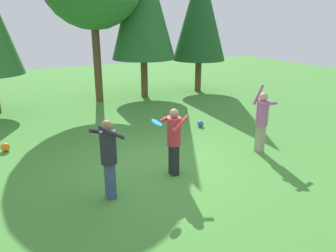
{
  "coord_description": "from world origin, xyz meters",
  "views": [
    {
      "loc": [
        -3.49,
        -6.94,
        3.7
      ],
      "look_at": [
        0.3,
        0.16,
        1.05
      ],
      "focal_mm": 35.07,
      "sensor_mm": 36.0,
      "label": 1
    }
  ],
  "objects_px": {
    "person_catcher": "(109,153)",
    "ball_orange": "(5,147)",
    "ball_blue": "(201,124)",
    "tree_far_right": "(200,12)",
    "person_bystander": "(174,136)",
    "person_thrower": "(262,117)",
    "frisbee": "(157,123)"
  },
  "relations": [
    {
      "from": "ball_orange",
      "to": "person_thrower",
      "type": "bearing_deg",
      "value": -28.31
    },
    {
      "from": "ball_blue",
      "to": "tree_far_right",
      "type": "bearing_deg",
      "value": 57.87
    },
    {
      "from": "frisbee",
      "to": "ball_blue",
      "type": "height_order",
      "value": "frisbee"
    },
    {
      "from": "ball_orange",
      "to": "tree_far_right",
      "type": "relative_size",
      "value": 0.04
    },
    {
      "from": "person_bystander",
      "to": "ball_orange",
      "type": "relative_size",
      "value": 6.56
    },
    {
      "from": "person_bystander",
      "to": "ball_blue",
      "type": "distance_m",
      "value": 4.01
    },
    {
      "from": "frisbee",
      "to": "ball_blue",
      "type": "distance_m",
      "value": 4.63
    },
    {
      "from": "person_catcher",
      "to": "person_bystander",
      "type": "height_order",
      "value": "person_catcher"
    },
    {
      "from": "frisbee",
      "to": "tree_far_right",
      "type": "xyz_separation_m",
      "value": [
        6.49,
        8.23,
        2.52
      ]
    },
    {
      "from": "person_thrower",
      "to": "ball_blue",
      "type": "distance_m",
      "value": 2.9
    },
    {
      "from": "frisbee",
      "to": "ball_orange",
      "type": "relative_size",
      "value": 1.4
    },
    {
      "from": "person_thrower",
      "to": "frisbee",
      "type": "xyz_separation_m",
      "value": [
        -3.45,
        -0.3,
        0.43
      ]
    },
    {
      "from": "ball_blue",
      "to": "person_bystander",
      "type": "bearing_deg",
      "value": -133.25
    },
    {
      "from": "person_catcher",
      "to": "person_thrower",
      "type": "bearing_deg",
      "value": -2.18
    },
    {
      "from": "person_catcher",
      "to": "ball_blue",
      "type": "xyz_separation_m",
      "value": [
        4.42,
        3.19,
        -0.94
      ]
    },
    {
      "from": "person_thrower",
      "to": "ball_blue",
      "type": "relative_size",
      "value": 8.9
    },
    {
      "from": "tree_far_right",
      "to": "ball_blue",
      "type": "bearing_deg",
      "value": -122.13
    },
    {
      "from": "ball_blue",
      "to": "ball_orange",
      "type": "distance_m",
      "value": 6.34
    },
    {
      "from": "person_thrower",
      "to": "person_bystander",
      "type": "distance_m",
      "value": 2.91
    },
    {
      "from": "person_bystander",
      "to": "tree_far_right",
      "type": "distance_m",
      "value": 10.45
    },
    {
      "from": "ball_orange",
      "to": "ball_blue",
      "type": "bearing_deg",
      "value": -7.05
    },
    {
      "from": "person_bystander",
      "to": "tree_far_right",
      "type": "relative_size",
      "value": 0.26
    },
    {
      "from": "person_bystander",
      "to": "tree_far_right",
      "type": "xyz_separation_m",
      "value": [
        5.95,
        8.05,
        2.99
      ]
    },
    {
      "from": "person_thrower",
      "to": "frisbee",
      "type": "height_order",
      "value": "person_thrower"
    },
    {
      "from": "frisbee",
      "to": "tree_far_right",
      "type": "distance_m",
      "value": 10.78
    },
    {
      "from": "person_catcher",
      "to": "ball_blue",
      "type": "distance_m",
      "value": 5.54
    },
    {
      "from": "ball_orange",
      "to": "tree_far_right",
      "type": "xyz_separation_m",
      "value": [
        9.56,
        4.42,
        3.87
      ]
    },
    {
      "from": "frisbee",
      "to": "ball_blue",
      "type": "relative_size",
      "value": 1.67
    },
    {
      "from": "person_catcher",
      "to": "ball_orange",
      "type": "height_order",
      "value": "person_catcher"
    },
    {
      "from": "ball_orange",
      "to": "person_catcher",
      "type": "bearing_deg",
      "value": -64.81
    },
    {
      "from": "frisbee",
      "to": "ball_orange",
      "type": "distance_m",
      "value": 5.07
    },
    {
      "from": "person_bystander",
      "to": "ball_orange",
      "type": "distance_m",
      "value": 5.19
    }
  ]
}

